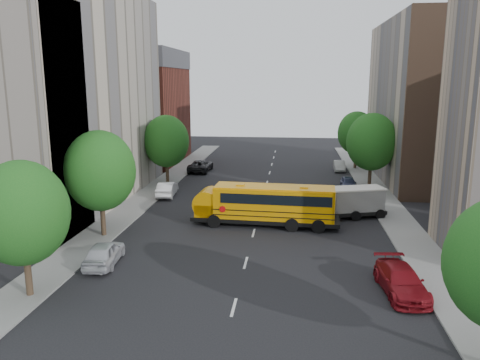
% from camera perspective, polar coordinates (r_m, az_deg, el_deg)
% --- Properties ---
extents(ground, '(120.00, 120.00, 0.00)m').
position_cam_1_polar(ground, '(37.64, 1.93, -5.51)').
color(ground, black).
rests_on(ground, ground).
extents(sidewalk_left, '(3.00, 80.00, 0.12)m').
position_cam_1_polar(sidewalk_left, '(44.66, -12.43, -2.90)').
color(sidewalk_left, slate).
rests_on(sidewalk_left, ground).
extents(sidewalk_right, '(3.00, 80.00, 0.12)m').
position_cam_1_polar(sidewalk_right, '(43.20, 17.90, -3.71)').
color(sidewalk_right, slate).
rests_on(sidewalk_right, ground).
extents(lane_markings, '(0.15, 64.00, 0.01)m').
position_cam_1_polar(lane_markings, '(47.25, 2.90, -1.88)').
color(lane_markings, silver).
rests_on(lane_markings, ground).
extents(building_left_cream, '(10.00, 26.00, 20.00)m').
position_cam_1_polar(building_left_cream, '(46.69, -20.27, 9.65)').
color(building_left_cream, '#B9AB95').
rests_on(building_left_cream, ground).
extents(building_left_redbrick, '(10.00, 15.00, 13.00)m').
position_cam_1_polar(building_left_redbrick, '(67.26, -11.66, 7.64)').
color(building_left_redbrick, maroon).
rests_on(building_left_redbrick, ground).
extents(building_left_near, '(10.00, 7.00, 17.00)m').
position_cam_1_polar(building_left_near, '(37.67, -27.23, 6.39)').
color(building_left_near, tan).
rests_on(building_left_near, ground).
extents(building_right_far, '(10.00, 22.00, 18.00)m').
position_cam_1_polar(building_right_far, '(57.87, 21.97, 8.84)').
color(building_right_far, tan).
rests_on(building_right_far, ground).
extents(building_right_sidewall, '(10.10, 0.30, 18.00)m').
position_cam_1_polar(building_right_sidewall, '(47.36, 25.46, 8.04)').
color(building_right_sidewall, brown).
rests_on(building_right_sidewall, ground).
extents(street_tree_0, '(4.80, 4.80, 7.41)m').
position_cam_1_polar(street_tree_0, '(26.64, -25.03, -3.68)').
color(street_tree_0, '#38281C').
rests_on(street_tree_0, ground).
extents(street_tree_1, '(5.12, 5.12, 7.90)m').
position_cam_1_polar(street_tree_1, '(35.23, -16.70, 1.07)').
color(street_tree_1, '#38281C').
rests_on(street_tree_1, ground).
extents(street_tree_2, '(4.99, 4.99, 7.71)m').
position_cam_1_polar(street_tree_2, '(52.07, -8.97, 4.69)').
color(street_tree_2, '#38281C').
rests_on(street_tree_2, ground).
extents(street_tree_4, '(5.25, 5.25, 8.10)m').
position_cam_1_polar(street_tree_4, '(50.85, 15.76, 4.49)').
color(street_tree_4, '#38281C').
rests_on(street_tree_4, ground).
extents(street_tree_5, '(4.86, 4.86, 7.51)m').
position_cam_1_polar(street_tree_5, '(62.68, 14.02, 5.58)').
color(street_tree_5, '#38281C').
rests_on(street_tree_5, ground).
extents(school_bus, '(11.82, 3.41, 3.30)m').
position_cam_1_polar(school_bus, '(37.13, 2.95, -2.81)').
color(school_bus, black).
rests_on(school_bus, ground).
extents(safari_truck, '(6.35, 3.77, 2.57)m').
position_cam_1_polar(safari_truck, '(40.36, 13.23, -2.62)').
color(safari_truck, black).
rests_on(safari_truck, ground).
extents(parked_car_0, '(2.18, 4.55, 1.50)m').
position_cam_1_polar(parked_car_0, '(30.84, -16.23, -8.54)').
color(parked_car_0, silver).
rests_on(parked_car_0, ground).
extents(parked_car_1, '(1.96, 4.60, 1.48)m').
position_cam_1_polar(parked_car_1, '(47.35, -8.87, -1.06)').
color(parked_car_1, silver).
rests_on(parked_car_1, ground).
extents(parked_car_2, '(2.64, 5.46, 1.50)m').
position_cam_1_polar(parked_car_2, '(59.71, -4.83, 1.75)').
color(parked_car_2, black).
rests_on(parked_car_2, ground).
extents(parked_car_3, '(2.54, 5.23, 1.46)m').
position_cam_1_polar(parked_car_3, '(27.27, 19.05, -11.54)').
color(parked_car_3, maroon).
rests_on(parked_car_3, ground).
extents(parked_car_4, '(1.58, 3.85, 1.31)m').
position_cam_1_polar(parked_car_4, '(51.16, 13.07, -0.36)').
color(parked_car_4, '#343A5B').
rests_on(parked_car_4, ground).
extents(parked_car_5, '(1.38, 3.91, 1.29)m').
position_cam_1_polar(parked_car_5, '(61.28, 12.00, 1.70)').
color(parked_car_5, gray).
rests_on(parked_car_5, ground).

